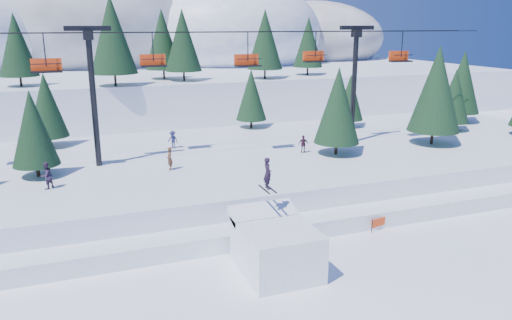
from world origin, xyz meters
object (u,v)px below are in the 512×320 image
object	(u,v)px
chairlift	(225,71)
banner_near	(387,220)
jump_kicker	(276,246)
banner_far	(419,203)

from	to	relation	value
chairlift	banner_near	bearing A→B (deg)	-62.11
jump_kicker	banner_far	world-z (taller)	jump_kicker
jump_kicker	banner_near	xyz separation A→B (m)	(9.05, 2.78, -0.85)
banner_near	jump_kicker	bearing A→B (deg)	-162.90
banner_near	banner_far	size ratio (longest dim) A/B	1.05
chairlift	banner_near	distance (m)	17.11
chairlift	banner_far	world-z (taller)	chairlift
banner_far	chairlift	bearing A→B (deg)	134.24
jump_kicker	chairlift	size ratio (longest dim) A/B	0.13
banner_far	banner_near	bearing A→B (deg)	-155.61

